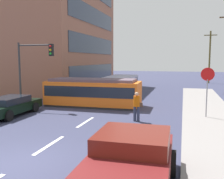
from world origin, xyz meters
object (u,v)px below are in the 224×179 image
(parked_sedan_mid, at_px, (10,106))
(stop_sign, at_px, (207,82))
(streetcar_tram, at_px, (93,92))
(city_bus, at_px, (121,84))
(pedestrian_crossing, at_px, (137,105))
(utility_pole_far, at_px, (210,56))
(pickup_truck_parked, at_px, (129,167))
(traffic_light_mast, at_px, (33,62))

(parked_sedan_mid, bearing_deg, stop_sign, 10.90)
(streetcar_tram, xyz_separation_m, parked_sedan_mid, (-3.84, -4.54, -0.44))
(parked_sedan_mid, bearing_deg, city_bus, 66.99)
(pedestrian_crossing, distance_m, utility_pole_far, 27.15)
(pedestrian_crossing, height_order, parked_sedan_mid, pedestrian_crossing)
(pickup_truck_parked, relative_size, stop_sign, 1.75)
(streetcar_tram, distance_m, stop_sign, 8.23)
(stop_sign, relative_size, utility_pole_far, 0.38)
(pedestrian_crossing, height_order, pickup_truck_parked, pedestrian_crossing)
(city_bus, xyz_separation_m, utility_pole_far, (9.42, 16.30, 2.89))
(parked_sedan_mid, bearing_deg, pedestrian_crossing, 4.69)
(pedestrian_crossing, distance_m, parked_sedan_mid, 7.87)
(pickup_truck_parked, bearing_deg, traffic_light_mast, 132.08)
(city_bus, xyz_separation_m, pickup_truck_parked, (4.56, -18.00, -0.28))
(streetcar_tram, relative_size, pedestrian_crossing, 4.21)
(pickup_truck_parked, bearing_deg, streetcar_tram, 113.77)
(pedestrian_crossing, bearing_deg, stop_sign, 22.74)
(streetcar_tram, height_order, pedestrian_crossing, streetcar_tram)
(streetcar_tram, relative_size, city_bus, 1.23)
(pedestrian_crossing, xyz_separation_m, pickup_truck_parked, (1.24, -8.01, -0.15))
(parked_sedan_mid, bearing_deg, traffic_light_mast, 89.88)
(city_bus, xyz_separation_m, parked_sedan_mid, (-4.51, -10.63, -0.46))
(parked_sedan_mid, bearing_deg, streetcar_tram, 49.78)
(traffic_light_mast, bearing_deg, pedestrian_crossing, -14.57)
(parked_sedan_mid, relative_size, stop_sign, 1.58)
(city_bus, height_order, utility_pole_far, utility_pole_far)
(streetcar_tram, distance_m, city_bus, 6.13)
(stop_sign, bearing_deg, traffic_light_mast, 177.87)
(pedestrian_crossing, relative_size, utility_pole_far, 0.22)
(parked_sedan_mid, bearing_deg, pickup_truck_parked, -39.06)
(stop_sign, bearing_deg, parked_sedan_mid, -169.10)
(parked_sedan_mid, bearing_deg, utility_pole_far, 62.65)
(streetcar_tram, bearing_deg, stop_sign, -16.31)
(stop_sign, height_order, utility_pole_far, utility_pole_far)
(streetcar_tram, height_order, parked_sedan_mid, streetcar_tram)
(pedestrian_crossing, bearing_deg, parked_sedan_mid, -175.31)
(pedestrian_crossing, height_order, utility_pole_far, utility_pole_far)
(pedestrian_crossing, relative_size, pickup_truck_parked, 0.33)
(city_bus, xyz_separation_m, pedestrian_crossing, (3.33, -9.99, -0.14))
(utility_pole_far, bearing_deg, traffic_light_mast, -119.87)
(parked_sedan_mid, xyz_separation_m, traffic_light_mast, (0.01, 2.68, 2.68))
(pedestrian_crossing, bearing_deg, utility_pole_far, 76.96)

